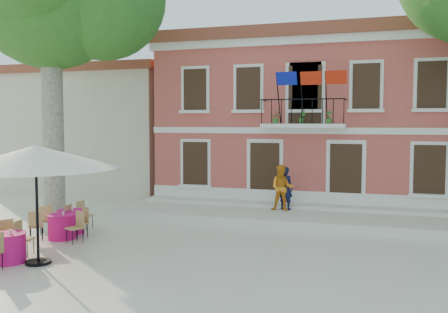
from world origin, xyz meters
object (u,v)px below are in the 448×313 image
pedestrian_navy (285,188)px  cafe_table_4 (62,225)px  pedestrian_orange (282,188)px  cafe_table_3 (71,220)px  patio_umbrella (36,157)px  cafe_table_1 (9,247)px

pedestrian_navy → cafe_table_4: size_ratio=0.88×
pedestrian_orange → cafe_table_3: pedestrian_orange is taller
cafe_table_4 → pedestrian_orange: bearing=41.5°
patio_umbrella → cafe_table_1: patio_umbrella is taller
cafe_table_1 → patio_umbrella: bearing=10.7°
cafe_table_1 → cafe_table_3: (-0.48, 3.43, 0.01)m
pedestrian_navy → cafe_table_3: bearing=54.1°
pedestrian_navy → cafe_table_3: 7.88m
pedestrian_orange → patio_umbrella: bearing=-124.4°
pedestrian_navy → cafe_table_1: (-5.73, -8.23, -0.70)m
patio_umbrella → pedestrian_orange: patio_umbrella is taller
patio_umbrella → pedestrian_navy: bearing=58.5°
patio_umbrella → pedestrian_orange: size_ratio=2.36×
patio_umbrella → cafe_table_4: (-1.07, 2.52, -2.32)m
patio_umbrella → cafe_table_4: bearing=113.1°
patio_umbrella → pedestrian_orange: 9.32m
pedestrian_orange → cafe_table_1: 9.77m
patio_umbrella → cafe_table_3: patio_umbrella is taller
pedestrian_navy → cafe_table_3: pedestrian_navy is taller
cafe_table_3 → pedestrian_orange: bearing=36.3°
cafe_table_3 → cafe_table_1: bearing=-82.0°
pedestrian_orange → cafe_table_1: (-5.65, -7.93, -0.75)m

